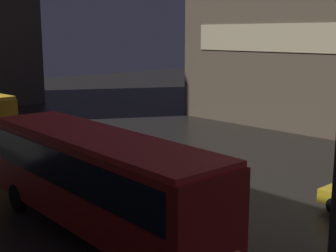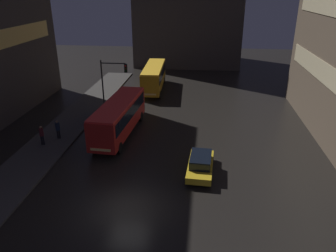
{
  "view_description": "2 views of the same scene",
  "coord_description": "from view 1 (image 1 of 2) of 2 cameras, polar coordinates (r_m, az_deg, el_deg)",
  "views": [
    {
      "loc": [
        -11.47,
        -0.68,
        6.34
      ],
      "look_at": [
        2.59,
        13.71,
        2.35
      ],
      "focal_mm": 50.0,
      "sensor_mm": 36.0,
      "label": 1
    },
    {
      "loc": [
        4.47,
        -16.77,
        13.01
      ],
      "look_at": [
        1.42,
        10.44,
        1.31
      ],
      "focal_mm": 35.0,
      "sensor_mm": 36.0,
      "label": 2
    }
  ],
  "objects": [
    {
      "name": "bus_near",
      "position": [
        14.88,
        -8.6,
        -5.79
      ],
      "size": [
        3.01,
        10.33,
        3.28
      ],
      "rotation": [
        0.0,
        0.0,
        3.08
      ],
      "color": "#AD1E19",
      "rests_on": "ground"
    }
  ]
}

